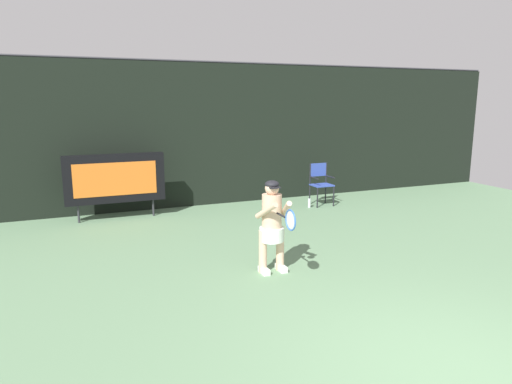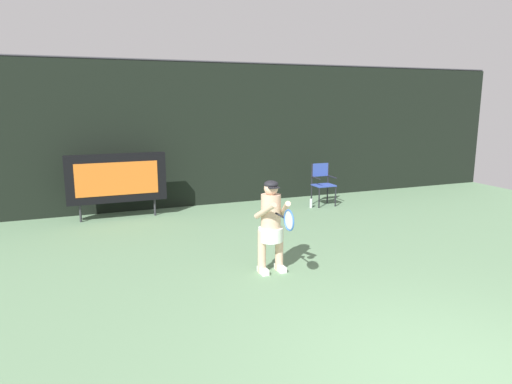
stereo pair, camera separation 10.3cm
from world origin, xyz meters
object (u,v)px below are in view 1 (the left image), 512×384
at_px(tennis_racket, 290,220).
at_px(tennis_player, 272,223).
at_px(umpire_chair, 321,182).
at_px(water_bottle, 309,203).
at_px(scoreboard, 115,179).

bearing_deg(tennis_racket, tennis_player, 72.60).
height_order(umpire_chair, water_bottle, umpire_chair).
height_order(water_bottle, tennis_racket, tennis_racket).
bearing_deg(umpire_chair, tennis_racket, -124.95).
relative_size(scoreboard, umpire_chair, 2.04).
xyz_separation_m(umpire_chair, tennis_player, (-3.13, -3.85, 0.18)).
bearing_deg(scoreboard, tennis_racket, -69.02).
distance_m(tennis_player, tennis_racket, 0.68).
relative_size(scoreboard, tennis_racket, 3.65).
bearing_deg(umpire_chair, scoreboard, 174.50).
xyz_separation_m(scoreboard, tennis_player, (1.93, -4.34, -0.15)).
bearing_deg(tennis_player, water_bottle, 53.60).
bearing_deg(water_bottle, tennis_player, -126.40).
relative_size(scoreboard, water_bottle, 8.30).
distance_m(scoreboard, tennis_racket, 5.35).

